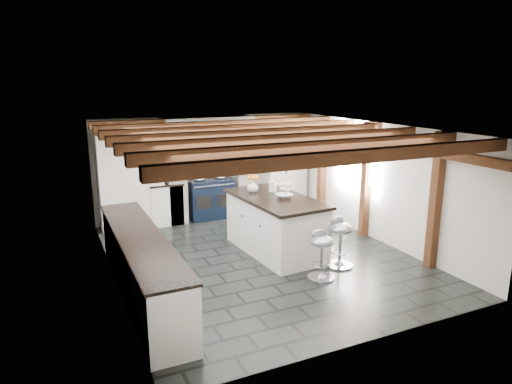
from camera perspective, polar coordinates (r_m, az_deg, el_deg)
name	(u,v)px	position (r m, az deg, el deg)	size (l,w,h in m)	color
ground	(260,257)	(8.25, 0.54, -8.12)	(6.00, 6.00, 0.00)	black
room_shell	(201,186)	(8.98, -6.85, 0.74)	(6.00, 6.03, 6.00)	silver
range_cooker	(210,198)	(10.47, -5.74, -0.72)	(1.00, 0.63, 0.99)	black
kitchen_island	(275,224)	(8.34, 2.42, -4.01)	(1.24, 2.17, 1.38)	white
bar_stool_near	(340,236)	(7.81, 10.45, -5.45)	(0.46, 0.46, 0.86)	silver
bar_stool_far	(321,249)	(7.30, 8.16, -7.06)	(0.43, 0.43, 0.80)	silver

